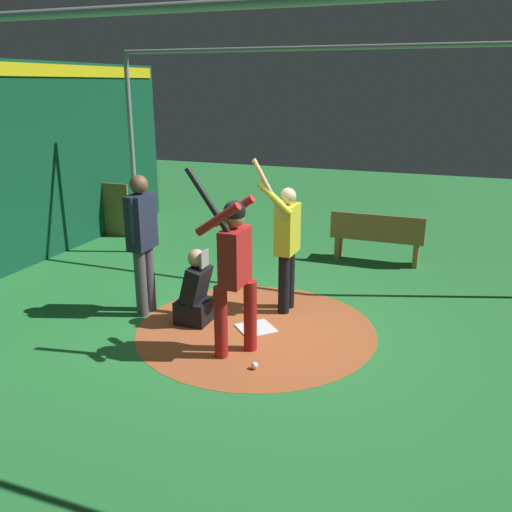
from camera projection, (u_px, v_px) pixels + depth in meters
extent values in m
plane|color=#287A38|center=(256.00, 329.00, 6.71)|extent=(26.25, 26.25, 0.00)
cylinder|color=#AD562D|center=(256.00, 329.00, 6.71)|extent=(2.95, 2.95, 0.01)
cube|color=white|center=(256.00, 328.00, 6.70)|extent=(0.59, 0.59, 0.01)
cylinder|color=maroon|center=(250.00, 316.00, 6.08)|extent=(0.15, 0.15, 0.83)
cylinder|color=maroon|center=(221.00, 322.00, 5.92)|extent=(0.15, 0.15, 0.83)
cube|color=#B21E1E|center=(235.00, 257.00, 5.78)|extent=(0.22, 0.44, 0.62)
cylinder|color=#B21E1E|center=(233.00, 211.00, 5.85)|extent=(0.50, 0.09, 0.39)
cylinder|color=#B21E1E|center=(218.00, 219.00, 5.50)|extent=(0.50, 0.09, 0.39)
sphere|color=#9E704C|center=(235.00, 217.00, 5.64)|extent=(0.21, 0.21, 0.21)
sphere|color=black|center=(234.00, 212.00, 5.63)|extent=(0.24, 0.24, 0.24)
cylinder|color=black|center=(210.00, 203.00, 5.55)|extent=(0.54, 0.06, 0.73)
cube|color=black|center=(194.00, 311.00, 6.87)|extent=(0.40, 0.40, 0.30)
cube|color=black|center=(196.00, 284.00, 6.75)|extent=(0.31, 0.40, 0.48)
sphere|color=tan|center=(197.00, 258.00, 6.64)|extent=(0.22, 0.22, 0.22)
cube|color=gray|center=(204.00, 259.00, 6.60)|extent=(0.03, 0.20, 0.20)
ellipsoid|color=brown|center=(219.00, 294.00, 6.74)|extent=(0.12, 0.28, 0.22)
cylinder|color=#4C4C51|center=(149.00, 278.00, 7.16)|extent=(0.15, 0.15, 0.89)
cylinder|color=#4C4C51|center=(141.00, 283.00, 6.98)|extent=(0.15, 0.15, 0.89)
cube|color=#1E2338|center=(141.00, 222.00, 6.83)|extent=(0.22, 0.42, 0.70)
cylinder|color=#1E2338|center=(149.00, 214.00, 6.99)|extent=(0.09, 0.09, 0.59)
cylinder|color=#1E2338|center=(132.00, 221.00, 6.63)|extent=(0.09, 0.09, 0.59)
sphere|color=brown|center=(139.00, 184.00, 6.68)|extent=(0.23, 0.23, 0.23)
cylinder|color=black|center=(289.00, 279.00, 7.25)|extent=(0.15, 0.15, 0.80)
cylinder|color=black|center=(284.00, 284.00, 7.07)|extent=(0.15, 0.15, 0.80)
cube|color=gold|center=(287.00, 229.00, 6.94)|extent=(0.24, 0.43, 0.63)
cylinder|color=gold|center=(293.00, 222.00, 7.11)|extent=(0.09, 0.09, 0.53)
cylinder|color=gold|center=(275.00, 199.00, 6.68)|extent=(0.47, 0.11, 0.41)
sphere|color=beige|center=(288.00, 196.00, 6.81)|extent=(0.21, 0.21, 0.21)
cylinder|color=tan|center=(269.00, 189.00, 6.67)|extent=(0.46, 0.08, 0.74)
cylinder|color=gray|center=(132.00, 157.00, 9.27)|extent=(0.08, 0.08, 3.38)
cylinder|color=gray|center=(137.00, 9.00, 3.65)|extent=(6.23, 0.07, 0.07)
cylinder|color=gray|center=(312.00, 48.00, 7.71)|extent=(6.23, 0.07, 0.07)
cube|color=olive|center=(111.00, 210.00, 10.68)|extent=(0.82, 0.04, 1.05)
cylinder|color=olive|center=(100.00, 213.00, 10.87)|extent=(0.06, 0.18, 0.84)
cylinder|color=olive|center=(105.00, 213.00, 10.83)|extent=(0.06, 0.16, 0.84)
cylinder|color=olive|center=(110.00, 213.00, 10.78)|extent=(0.06, 0.12, 0.88)
cylinder|color=tan|center=(115.00, 213.00, 10.74)|extent=(0.06, 0.17, 0.91)
cylinder|color=black|center=(120.00, 215.00, 10.71)|extent=(0.06, 0.13, 0.82)
cylinder|color=tan|center=(125.00, 214.00, 10.66)|extent=(0.06, 0.17, 0.90)
cube|color=olive|center=(377.00, 237.00, 9.12)|extent=(1.54, 0.36, 0.05)
cube|color=olive|center=(377.00, 227.00, 8.91)|extent=(1.54, 0.04, 0.40)
cube|color=olive|center=(339.00, 246.00, 9.41)|extent=(0.08, 0.32, 0.40)
cube|color=olive|center=(416.00, 254.00, 8.97)|extent=(0.08, 0.32, 0.40)
sphere|color=white|center=(255.00, 366.00, 5.76)|extent=(0.07, 0.07, 0.07)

